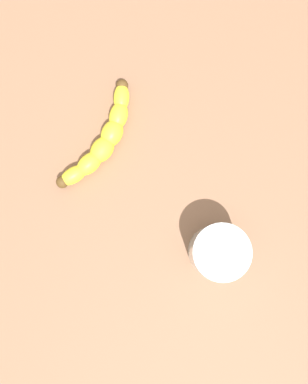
% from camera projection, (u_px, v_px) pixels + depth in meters
% --- Properties ---
extents(wooden_tabletop, '(1.20, 1.20, 0.03)m').
position_uv_depth(wooden_tabletop, '(86.00, 232.00, 0.75)').
color(wooden_tabletop, brown).
rests_on(wooden_tabletop, ground).
extents(banana, '(0.21, 0.11, 0.04)m').
position_uv_depth(banana, '(103.00, 139.00, 0.73)').
color(banana, yellow).
rests_on(banana, wooden_tabletop).
extents(smoothie_glass, '(0.09, 0.09, 0.09)m').
position_uv_depth(smoothie_glass, '(218.00, 252.00, 0.68)').
color(smoothie_glass, silver).
rests_on(smoothie_glass, wooden_tabletop).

